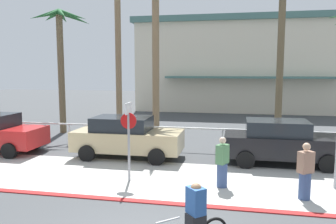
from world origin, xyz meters
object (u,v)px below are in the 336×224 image
at_px(palm_tree_3, 156,18).
at_px(car_black_2, 282,142).
at_px(car_tan_1, 127,137).
at_px(pedestrian_0, 222,165).
at_px(cyclist_blue_0, 194,223).
at_px(pedestrian_1, 305,174).
at_px(stop_sign_bike_lane, 129,130).
at_px(palm_tree_1, 61,41).
at_px(palm_tree_2, 117,18).

height_order(palm_tree_3, car_black_2, palm_tree_3).
bearing_deg(car_tan_1, pedestrian_0, -35.65).
height_order(palm_tree_3, cyclist_blue_0, palm_tree_3).
height_order(car_tan_1, pedestrian_1, car_tan_1).
distance_m(stop_sign_bike_lane, palm_tree_1, 10.48).
xyz_separation_m(palm_tree_1, pedestrian_1, (11.61, -8.13, -4.46)).
height_order(car_tan_1, cyclist_blue_0, car_tan_1).
bearing_deg(car_tan_1, car_black_2, 2.13).
xyz_separation_m(palm_tree_2, car_black_2, (8.78, -6.38, -5.79)).
bearing_deg(palm_tree_1, car_black_2, -21.41).
bearing_deg(cyclist_blue_0, stop_sign_bike_lane, 122.41).
relative_size(palm_tree_1, cyclist_blue_0, 4.63).
bearing_deg(palm_tree_3, car_black_2, -32.99).
bearing_deg(palm_tree_2, palm_tree_3, -41.34).
bearing_deg(palm_tree_3, pedestrian_0, -61.66).
bearing_deg(stop_sign_bike_lane, pedestrian_0, -0.16).
bearing_deg(pedestrian_0, palm_tree_2, 125.15).
distance_m(cyclist_blue_0, pedestrian_1, 4.42).
distance_m(stop_sign_bike_lane, palm_tree_2, 11.31).
distance_m(palm_tree_1, palm_tree_2, 3.57).
bearing_deg(palm_tree_3, cyclist_blue_0, -73.09).
xyz_separation_m(palm_tree_1, pedestrian_0, (9.32, -7.57, -4.48)).
height_order(palm_tree_1, palm_tree_2, palm_tree_2).
height_order(palm_tree_2, palm_tree_3, palm_tree_2).
relative_size(car_tan_1, cyclist_blue_0, 2.93).
height_order(cyclist_blue_0, pedestrian_1, pedestrian_1).
height_order(palm_tree_1, car_tan_1, palm_tree_1).
distance_m(palm_tree_1, pedestrian_1, 14.86).
bearing_deg(pedestrian_1, palm_tree_2, 131.76).
height_order(car_black_2, pedestrian_1, car_black_2).
bearing_deg(cyclist_blue_0, palm_tree_1, 127.50).
height_order(stop_sign_bike_lane, pedestrian_1, stop_sign_bike_lane).
bearing_deg(palm_tree_3, palm_tree_2, 138.66).
bearing_deg(palm_tree_2, pedestrian_1, -48.24).
relative_size(palm_tree_3, pedestrian_1, 5.05).
bearing_deg(cyclist_blue_0, car_black_2, 71.00).
bearing_deg(pedestrian_0, palm_tree_1, 140.91).
relative_size(car_tan_1, car_black_2, 1.00).
relative_size(car_black_2, pedestrian_0, 2.79).
distance_m(stop_sign_bike_lane, pedestrian_0, 3.12).
bearing_deg(car_black_2, pedestrian_0, -124.31).
relative_size(stop_sign_bike_lane, cyclist_blue_0, 1.71).
relative_size(car_black_2, pedestrian_1, 2.73).
bearing_deg(palm_tree_2, pedestrian_0, -54.85).
relative_size(palm_tree_2, car_black_2, 2.18).
distance_m(stop_sign_bike_lane, car_tan_1, 3.13).
xyz_separation_m(car_tan_1, pedestrian_1, (6.28, -3.42, -0.13)).
xyz_separation_m(cyclist_blue_0, pedestrian_1, (2.66, 3.54, 0.05)).
bearing_deg(palm_tree_3, pedestrian_1, -51.09).
relative_size(car_black_2, cyclist_blue_0, 2.93).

